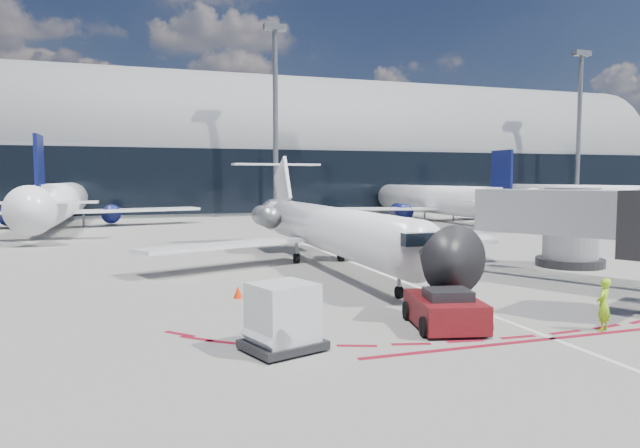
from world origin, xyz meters
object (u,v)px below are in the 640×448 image
object	(u,v)px
pushback_tug	(445,310)
uld_container	(283,318)
regional_jet	(326,227)
ramp_worker	(603,305)

from	to	relation	value
pushback_tug	uld_container	xyz separation A→B (m)	(-6.24, -0.91, 0.41)
regional_jet	pushback_tug	world-z (taller)	regional_jet
ramp_worker	uld_container	distance (m)	11.35
pushback_tug	uld_container	distance (m)	6.32
regional_jet	pushback_tug	distance (m)	15.39
pushback_tug	uld_container	size ratio (longest dim) A/B	2.06
pushback_tug	ramp_worker	size ratio (longest dim) A/B	3.05
ramp_worker	uld_container	xyz separation A→B (m)	(-11.28, 1.23, 0.12)
regional_jet	ramp_worker	world-z (taller)	regional_jet
regional_jet	uld_container	xyz separation A→B (m)	(-6.86, -16.19, -1.31)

